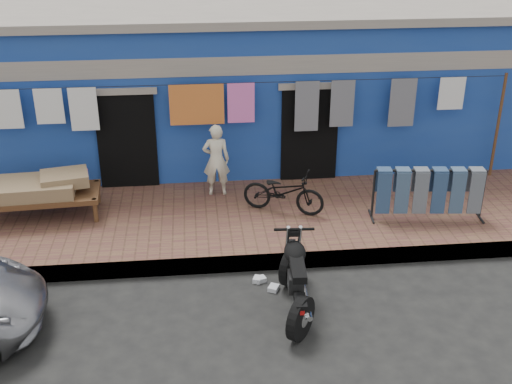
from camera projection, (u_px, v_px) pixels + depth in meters
The scene contains 13 objects.
ground at pixel (271, 329), 8.80m from camera, with size 80.00×80.00×0.00m, color black.
sidewalk at pixel (250, 220), 11.45m from camera, with size 28.00×3.00×0.25m, color brown.
curb at pixel (259, 263), 10.14m from camera, with size 28.00×0.10×0.25m, color gray.
building at pixel (233, 77), 14.39m from camera, with size 12.20×5.20×3.36m.
clothesline at pixel (233, 109), 11.85m from camera, with size 10.06×0.06×2.10m.
seated_person at pixel (216, 160), 11.90m from camera, with size 0.50×0.33×1.38m, color beige.
bicycle at pixel (284, 187), 11.31m from camera, with size 0.52×1.46×0.95m, color black.
motorcycle at pixel (296, 277), 9.00m from camera, with size 0.69×1.69×1.07m, color black, non-canonical shape.
charpoy at pixel (39, 197), 11.19m from camera, with size 2.23×1.17×0.73m, color brown, non-canonical shape.
jeans_rack at pixel (428, 193), 11.08m from camera, with size 2.03×0.60×0.96m, color black, non-canonical shape.
litter_a at pixel (260, 279), 9.86m from camera, with size 0.17×0.13×0.07m, color silver.
litter_b at pixel (257, 279), 9.86m from camera, with size 0.15×0.12×0.08m, color silver.
litter_c at pixel (274, 288), 9.65m from camera, with size 0.17×0.14×0.07m, color silver.
Camera 1 is at (-0.95, -7.12, 5.42)m, focal length 45.00 mm.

